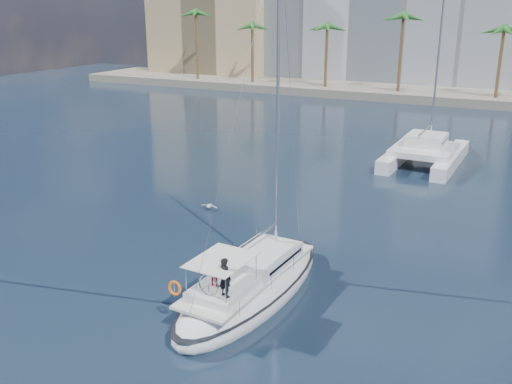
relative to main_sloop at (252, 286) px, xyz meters
The scene contains 8 objects.
ground 3.60m from the main_sloop, 108.77° to the left, with size 160.00×160.00×0.00m, color black.
quay 64.38m from the main_sloop, 91.02° to the left, with size 120.00×14.00×1.20m, color gray.
building_tan_left 84.91m from the main_sloop, 120.80° to the left, with size 22.00×14.00×22.00m, color tan.
palm_left 70.53m from the main_sloop, 120.21° to the left, with size 3.60×3.60×12.30m.
palm_centre 61.17m from the main_sloop, 91.09° to the left, with size 3.60×3.60×12.30m.
main_sloop is the anchor object (origin of this frame).
catamaran 27.42m from the main_sloop, 84.45° to the left, with size 5.77×11.08×16.08m.
seagull 11.94m from the main_sloop, 130.09° to the left, with size 1.19×0.51×0.22m.
Camera 1 is at (11.72, -24.29, 12.76)m, focal length 40.00 mm.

